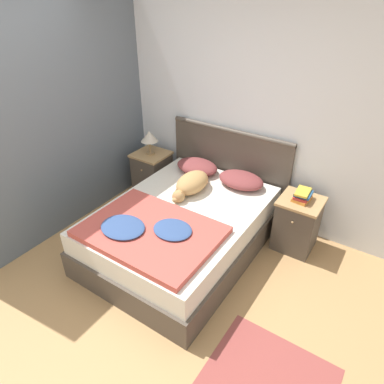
% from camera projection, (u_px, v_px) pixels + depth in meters
% --- Properties ---
extents(ground_plane, '(16.00, 16.00, 0.00)m').
position_uv_depth(ground_plane, '(112.00, 314.00, 3.04)').
color(ground_plane, tan).
extents(wall_back, '(9.00, 0.06, 2.55)m').
position_uv_depth(wall_back, '(233.00, 109.00, 3.87)').
color(wall_back, silver).
rests_on(wall_back, ground_plane).
extents(wall_side_left, '(0.06, 3.10, 2.55)m').
position_uv_depth(wall_side_left, '(75.00, 113.00, 3.76)').
color(wall_side_left, slate).
rests_on(wall_side_left, ground_plane).
extents(bed, '(1.46, 1.96, 0.53)m').
position_uv_depth(bed, '(182.00, 230.00, 3.63)').
color(bed, '#4C4238').
rests_on(bed, ground_plane).
extents(headboard, '(1.54, 0.06, 1.07)m').
position_uv_depth(headboard, '(228.00, 168.00, 4.19)').
color(headboard, '#4C4238').
rests_on(headboard, ground_plane).
extents(nightstand_left, '(0.43, 0.43, 0.60)m').
position_uv_depth(nightstand_left, '(152.00, 174.00, 4.59)').
color(nightstand_left, '#4C4238').
rests_on(nightstand_left, ground_plane).
extents(nightstand_right, '(0.43, 0.43, 0.60)m').
position_uv_depth(nightstand_right, '(297.00, 224.00, 3.66)').
color(nightstand_right, '#4C4238').
rests_on(nightstand_right, ground_plane).
extents(pillow_left, '(0.52, 0.37, 0.15)m').
position_uv_depth(pillow_left, '(197.00, 166.00, 4.12)').
color(pillow_left, brown).
rests_on(pillow_left, bed).
extents(pillow_right, '(0.52, 0.37, 0.15)m').
position_uv_depth(pillow_right, '(241.00, 180.00, 3.84)').
color(pillow_right, brown).
rests_on(pillow_right, bed).
extents(quilt, '(1.22, 0.89, 0.10)m').
position_uv_depth(quilt, '(149.00, 231.00, 3.13)').
color(quilt, '#BC4C42').
rests_on(quilt, bed).
extents(dog, '(0.29, 0.66, 0.21)m').
position_uv_depth(dog, '(192.00, 184.00, 3.72)').
color(dog, tan).
rests_on(dog, bed).
extents(book_stack, '(0.17, 0.22, 0.11)m').
position_uv_depth(book_stack, '(303.00, 195.00, 3.48)').
color(book_stack, orange).
rests_on(book_stack, nightstand_right).
extents(table_lamp, '(0.22, 0.22, 0.31)m').
position_uv_depth(table_lamp, '(149.00, 137.00, 4.31)').
color(table_lamp, '#9E7A4C').
rests_on(table_lamp, nightstand_left).
extents(rug, '(0.91, 0.83, 0.00)m').
position_uv_depth(rug, '(267.00, 382.00, 2.52)').
color(rug, '#93423D').
rests_on(rug, ground_plane).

